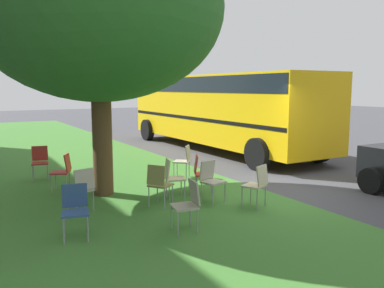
{
  "coord_description": "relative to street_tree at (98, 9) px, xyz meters",
  "views": [
    {
      "loc": [
        -6.87,
        6.37,
        2.41
      ],
      "look_at": [
        2.66,
        0.86,
        0.88
      ],
      "focal_mm": 37.76,
      "sensor_mm": 36.0,
      "label": 1
    }
  ],
  "objects": [
    {
      "name": "chair_7",
      "position": [
        0.78,
        0.72,
        -3.57
      ],
      "size": [
        0.56,
        0.56,
        0.88
      ],
      "color": "#B7332D",
      "rests_on": "ground"
    },
    {
      "name": "chair_8",
      "position": [
        2.35,
        0.97,
        -3.57
      ],
      "size": [
        0.5,
        0.49,
        0.88
      ],
      "color": "#B7332D",
      "rests_on": "ground"
    },
    {
      "name": "chair_1",
      "position": [
        -3.06,
        -0.49,
        -3.57
      ],
      "size": [
        0.48,
        0.49,
        0.88
      ],
      "color": "#ADA393",
      "rests_on": "ground"
    },
    {
      "name": "ground",
      "position": [
        -1.9,
        -3.63,
        -4.09
      ],
      "size": [
        80.0,
        80.0,
        0.0
      ],
      "primitive_type": "plane",
      "color": "#424247"
    },
    {
      "name": "chair_2",
      "position": [
        -1.1,
        -1.18,
        -3.57
      ],
      "size": [
        0.51,
        0.52,
        0.88
      ],
      "color": "beige",
      "rests_on": "ground"
    },
    {
      "name": "chair_0",
      "position": [
        -2.42,
        1.24,
        -3.57
      ],
      "size": [
        0.51,
        0.5,
        0.88
      ],
      "color": "#335184",
      "rests_on": "ground"
    },
    {
      "name": "grass_verge",
      "position": [
        -1.9,
        -0.43,
        -4.09
      ],
      "size": [
        48.0,
        6.0,
        0.01
      ],
      "primitive_type": "cube",
      "color": "#3D752D",
      "rests_on": "ground"
    },
    {
      "name": "street_tree",
      "position": [
        0.0,
        0.0,
        0.0
      ],
      "size": [
        5.42,
        5.42,
        6.11
      ],
      "color": "brown",
      "rests_on": "ground"
    },
    {
      "name": "chair_4",
      "position": [
        -1.53,
        -0.66,
        -3.57
      ],
      "size": [
        0.58,
        0.58,
        0.88
      ],
      "color": "olive",
      "rests_on": "ground"
    },
    {
      "name": "chair_6",
      "position": [
        0.59,
        -2.42,
        -3.57
      ],
      "size": [
        0.59,
        0.59,
        0.88
      ],
      "color": "#ADA393",
      "rests_on": "ground"
    },
    {
      "name": "chair_5",
      "position": [
        -1.74,
        -1.78,
        -3.57
      ],
      "size": [
        0.5,
        0.5,
        0.88
      ],
      "color": "#ADA393",
      "rests_on": "ground"
    },
    {
      "name": "chair_9",
      "position": [
        -1.02,
        -1.96,
        -3.57
      ],
      "size": [
        0.56,
        0.56,
        0.88
      ],
      "color": "#B7332D",
      "rests_on": "ground"
    },
    {
      "name": "chair_10",
      "position": [
        -1.14,
        0.79,
        -3.57
      ],
      "size": [
        0.51,
        0.51,
        0.88
      ],
      "color": "#ADA393",
      "rests_on": "ground"
    },
    {
      "name": "chair_3",
      "position": [
        -2.56,
        -2.37,
        -3.57
      ],
      "size": [
        0.55,
        0.54,
        0.88
      ],
      "color": "beige",
      "rests_on": "ground"
    },
    {
      "name": "school_bus",
      "position": [
        4.38,
        -6.04,
        -2.33
      ],
      "size": [
        10.4,
        2.8,
        2.88
      ],
      "color": "yellow",
      "rests_on": "ground"
    }
  ]
}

